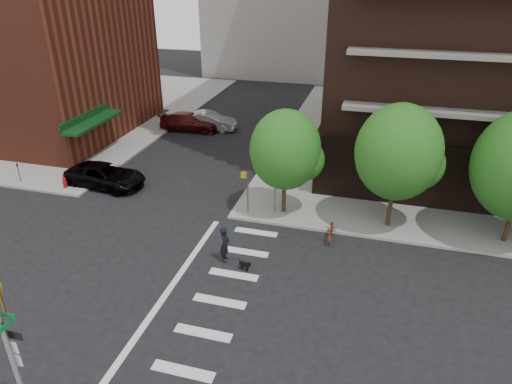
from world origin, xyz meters
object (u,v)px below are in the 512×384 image
object	(u,v)px
scooter	(331,230)
dog_walker	(225,244)
traffic_signal	(18,372)
parked_car_silver	(210,121)
fire_hydrant	(65,182)
parked_car_maroon	(190,122)
parked_car_black	(106,176)

from	to	relation	value
scooter	dog_walker	bearing A→B (deg)	-144.91
traffic_signal	parked_car_silver	bearing A→B (deg)	100.05
traffic_signal	fire_hydrant	distance (m)	18.42
parked_car_silver	traffic_signal	bearing A→B (deg)	-173.92
parked_car_maroon	dog_walker	size ratio (longest dim) A/B	2.80
parked_car_silver	scooter	bearing A→B (deg)	-144.15
parked_car_black	parked_car_silver	size ratio (longest dim) A/B	1.13
parked_car_maroon	scooter	xyz separation A→B (m)	(14.36, -14.60, -0.28)
fire_hydrant	scooter	world-z (taller)	scooter
parked_car_maroon	dog_walker	distance (m)	20.45
traffic_signal	parked_car_maroon	world-z (taller)	traffic_signal
fire_hydrant	dog_walker	xyz separation A→B (m)	(12.74, -4.79, 0.40)
parked_car_silver	scooter	world-z (taller)	parked_car_silver
fire_hydrant	parked_car_silver	size ratio (longest dim) A/B	0.15
scooter	fire_hydrant	bearing A→B (deg)	174.98
parked_car_maroon	parked_car_black	bearing A→B (deg)	172.71
scooter	dog_walker	distance (m)	5.98
traffic_signal	dog_walker	size ratio (longest dim) A/B	3.15
traffic_signal	parked_car_maroon	bearing A→B (deg)	103.42
parked_car_black	parked_car_silver	distance (m)	12.98
traffic_signal	scooter	bearing A→B (deg)	61.70
fire_hydrant	dog_walker	world-z (taller)	dog_walker
traffic_signal	parked_car_silver	world-z (taller)	traffic_signal
parked_car_black	parked_car_silver	world-z (taller)	parked_car_silver
fire_hydrant	parked_car_maroon	distance (m)	13.68
traffic_signal	dog_walker	world-z (taller)	traffic_signal
scooter	traffic_signal	bearing A→B (deg)	-119.09
parked_car_black	parked_car_maroon	bearing A→B (deg)	0.94
parked_car_black	parked_car_maroon	distance (m)	12.12
traffic_signal	scooter	xyz separation A→B (m)	(7.54, 13.99, -2.21)
parked_car_silver	scooter	xyz separation A→B (m)	(12.72, -15.25, -0.30)
parked_car_maroon	scooter	bearing A→B (deg)	-138.46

